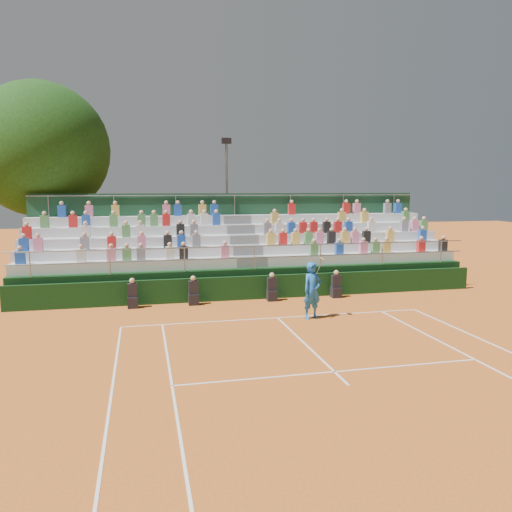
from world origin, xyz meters
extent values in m
plane|color=#C86221|center=(0.00, 0.00, 0.00)|extent=(90.00, 90.00, 0.00)
cube|color=white|center=(0.00, 0.00, 0.01)|extent=(11.00, 0.06, 0.01)
cube|color=white|center=(0.00, -3.20, 0.01)|extent=(0.06, 6.40, 0.01)
cube|color=white|center=(0.00, -5.49, 0.01)|extent=(8.22, 0.06, 0.01)
cube|color=black|center=(0.00, 3.20, 0.50)|extent=(20.00, 0.15, 1.00)
cube|color=black|center=(-5.13, 2.75, 0.22)|extent=(0.40, 0.40, 0.44)
cube|color=black|center=(-5.13, 2.75, 0.70)|extent=(0.38, 0.25, 0.55)
sphere|color=tan|center=(-5.13, 2.75, 1.08)|extent=(0.22, 0.22, 0.22)
cube|color=black|center=(-2.76, 2.75, 0.22)|extent=(0.40, 0.40, 0.44)
cube|color=black|center=(-2.76, 2.75, 0.70)|extent=(0.38, 0.25, 0.55)
sphere|color=tan|center=(-2.76, 2.75, 1.08)|extent=(0.22, 0.22, 0.22)
cube|color=black|center=(0.50, 2.75, 0.22)|extent=(0.40, 0.40, 0.44)
cube|color=black|center=(0.50, 2.75, 0.70)|extent=(0.38, 0.25, 0.55)
sphere|color=tan|center=(0.50, 2.75, 1.08)|extent=(0.22, 0.22, 0.22)
cube|color=black|center=(3.35, 2.75, 0.22)|extent=(0.40, 0.40, 0.44)
cube|color=black|center=(3.35, 2.75, 0.70)|extent=(0.38, 0.25, 0.55)
sphere|color=tan|center=(3.35, 2.75, 1.08)|extent=(0.22, 0.22, 0.22)
cube|color=black|center=(0.00, 6.30, 0.60)|extent=(20.00, 5.20, 1.20)
cube|color=silver|center=(-5.35, 4.62, 1.41)|extent=(9.30, 0.85, 0.42)
cube|color=silver|center=(5.35, 4.62, 1.41)|extent=(9.30, 0.85, 0.42)
cube|color=slate|center=(0.00, 4.62, 1.41)|extent=(1.40, 0.85, 0.42)
cube|color=silver|center=(-5.35, 5.47, 1.83)|extent=(9.30, 0.85, 0.42)
cube|color=silver|center=(5.35, 5.47, 1.83)|extent=(9.30, 0.85, 0.42)
cube|color=slate|center=(0.00, 5.47, 1.83)|extent=(1.40, 0.85, 0.42)
cube|color=silver|center=(-5.35, 6.33, 2.25)|extent=(9.30, 0.85, 0.42)
cube|color=silver|center=(5.35, 6.33, 2.25)|extent=(9.30, 0.85, 0.42)
cube|color=slate|center=(0.00, 6.33, 2.25)|extent=(1.40, 0.85, 0.42)
cube|color=silver|center=(-5.35, 7.17, 2.67)|extent=(9.30, 0.85, 0.42)
cube|color=silver|center=(5.35, 7.17, 2.67)|extent=(9.30, 0.85, 0.42)
cube|color=slate|center=(0.00, 7.17, 2.67)|extent=(1.40, 0.85, 0.42)
cube|color=silver|center=(-5.35, 8.03, 3.09)|extent=(9.30, 0.85, 0.42)
cube|color=silver|center=(5.35, 8.03, 3.09)|extent=(9.30, 0.85, 0.42)
cube|color=slate|center=(0.00, 8.03, 3.09)|extent=(1.40, 0.85, 0.42)
cube|color=#173C24|center=(0.00, 8.55, 2.20)|extent=(20.00, 0.12, 4.40)
cylinder|color=gray|center=(0.00, 3.75, 2.20)|extent=(20.00, 0.05, 0.05)
cylinder|color=gray|center=(0.00, 8.45, 4.30)|extent=(20.00, 0.05, 0.05)
cube|color=#1E4CB2|center=(-9.50, 4.47, 1.90)|extent=(0.36, 0.24, 0.56)
cube|color=silver|center=(-7.17, 4.47, 1.90)|extent=(0.36, 0.24, 0.56)
cube|color=pink|center=(-5.98, 4.47, 1.90)|extent=(0.36, 0.24, 0.56)
cube|color=#4C8C4C|center=(-5.35, 4.47, 1.90)|extent=(0.36, 0.24, 0.56)
cube|color=slate|center=(-4.77, 4.47, 1.90)|extent=(0.36, 0.24, 0.56)
cube|color=silver|center=(-3.56, 4.47, 1.90)|extent=(0.36, 0.24, 0.56)
cube|color=black|center=(-2.98, 4.47, 1.90)|extent=(0.36, 0.24, 0.56)
cube|color=pink|center=(-1.18, 4.47, 1.90)|extent=(0.36, 0.24, 0.56)
cube|color=#1E4CB2|center=(-9.52, 5.32, 2.32)|extent=(0.36, 0.24, 0.56)
cube|color=pink|center=(-8.96, 5.32, 2.32)|extent=(0.36, 0.24, 0.56)
cube|color=slate|center=(-7.11, 5.32, 2.32)|extent=(0.36, 0.24, 0.56)
cube|color=red|center=(-5.99, 5.32, 2.32)|extent=(0.36, 0.24, 0.56)
cube|color=pink|center=(-4.72, 5.32, 2.32)|extent=(0.36, 0.24, 0.56)
cube|color=black|center=(-3.60, 5.32, 2.32)|extent=(0.36, 0.24, 0.56)
cube|color=#1E4CB2|center=(-3.00, 5.32, 2.32)|extent=(0.36, 0.24, 0.56)
cube|color=slate|center=(-2.33, 5.32, 2.32)|extent=(0.36, 0.24, 0.56)
cube|color=red|center=(-9.55, 6.17, 2.74)|extent=(0.36, 0.24, 0.56)
cube|color=silver|center=(-7.12, 6.17, 2.74)|extent=(0.36, 0.24, 0.56)
cube|color=#4C8C4C|center=(-5.39, 6.17, 2.74)|extent=(0.36, 0.24, 0.56)
cube|color=silver|center=(-4.77, 6.17, 2.74)|extent=(0.36, 0.24, 0.56)
cube|color=black|center=(-2.97, 6.17, 2.74)|extent=(0.36, 0.24, 0.56)
cube|color=slate|center=(-2.34, 6.17, 2.74)|extent=(0.36, 0.24, 0.56)
cube|color=#4C8C4C|center=(-8.96, 7.02, 3.16)|extent=(0.36, 0.24, 0.56)
cube|color=red|center=(-7.75, 7.02, 3.16)|extent=(0.36, 0.24, 0.56)
cube|color=#1E4CB2|center=(-7.18, 7.02, 3.16)|extent=(0.36, 0.24, 0.56)
cube|color=#4C8C4C|center=(-5.97, 7.02, 3.16)|extent=(0.36, 0.24, 0.56)
cube|color=#4C8C4C|center=(-4.70, 7.02, 3.16)|extent=(0.36, 0.24, 0.56)
cube|color=#4C8C4C|center=(-4.13, 7.02, 3.16)|extent=(0.36, 0.24, 0.56)
cube|color=red|center=(-3.56, 7.02, 3.16)|extent=(0.36, 0.24, 0.56)
cube|color=silver|center=(-2.38, 7.02, 3.16)|extent=(0.36, 0.24, 0.56)
cube|color=silver|center=(-1.75, 7.02, 3.16)|extent=(0.36, 0.24, 0.56)
cube|color=#1E4CB2|center=(-1.16, 7.02, 3.16)|extent=(0.36, 0.24, 0.56)
cube|color=#1E4CB2|center=(-8.33, 7.88, 3.58)|extent=(0.36, 0.24, 0.56)
cube|color=pink|center=(-7.11, 7.88, 3.58)|extent=(0.36, 0.24, 0.56)
cube|color=gold|center=(-5.91, 7.88, 3.58)|extent=(0.36, 0.24, 0.56)
cube|color=pink|center=(-3.50, 7.88, 3.58)|extent=(0.36, 0.24, 0.56)
cube|color=#1E4CB2|center=(-2.94, 7.88, 3.58)|extent=(0.36, 0.24, 0.56)
cube|color=gold|center=(-1.74, 7.88, 3.58)|extent=(0.36, 0.24, 0.56)
cube|color=#1E4CB2|center=(-1.14, 7.88, 3.58)|extent=(0.36, 0.24, 0.56)
cube|color=#4C8C4C|center=(2.93, 4.47, 1.90)|extent=(0.36, 0.24, 0.56)
cube|color=#1E4CB2|center=(4.17, 4.47, 1.90)|extent=(0.36, 0.24, 0.56)
cube|color=pink|center=(5.37, 4.47, 1.90)|extent=(0.36, 0.24, 0.56)
cube|color=#4C8C4C|center=(6.00, 4.47, 1.90)|extent=(0.36, 0.24, 0.56)
cube|color=gold|center=(6.55, 4.47, 1.90)|extent=(0.36, 0.24, 0.56)
cube|color=red|center=(8.38, 4.47, 1.90)|extent=(0.36, 0.24, 0.56)
cube|color=black|center=(9.56, 4.47, 1.90)|extent=(0.36, 0.24, 0.56)
cube|color=gold|center=(1.12, 5.32, 2.32)|extent=(0.36, 0.24, 0.56)
cube|color=red|center=(1.71, 5.32, 2.32)|extent=(0.36, 0.24, 0.56)
cube|color=gold|center=(2.32, 5.32, 2.32)|extent=(0.36, 0.24, 0.56)
cube|color=#4C8C4C|center=(2.96, 5.32, 2.32)|extent=(0.36, 0.24, 0.56)
cube|color=pink|center=(3.51, 5.32, 2.32)|extent=(0.36, 0.24, 0.56)
cube|color=black|center=(4.12, 5.32, 2.32)|extent=(0.36, 0.24, 0.56)
cube|color=gold|center=(4.79, 5.32, 2.32)|extent=(0.36, 0.24, 0.56)
cube|color=pink|center=(5.32, 5.32, 2.32)|extent=(0.36, 0.24, 0.56)
cube|color=black|center=(5.92, 5.32, 2.32)|extent=(0.36, 0.24, 0.56)
cube|color=gold|center=(7.17, 5.32, 2.32)|extent=(0.36, 0.24, 0.56)
cube|color=#1E4CB2|center=(8.94, 5.32, 2.32)|extent=(0.36, 0.24, 0.56)
cube|color=slate|center=(1.17, 6.17, 2.74)|extent=(0.36, 0.24, 0.56)
cube|color=silver|center=(1.75, 6.17, 2.74)|extent=(0.36, 0.24, 0.56)
cube|color=#1E4CB2|center=(2.37, 6.17, 2.74)|extent=(0.36, 0.24, 0.56)
cube|color=red|center=(2.96, 6.17, 2.74)|extent=(0.36, 0.24, 0.56)
cube|color=red|center=(3.51, 6.17, 2.74)|extent=(0.36, 0.24, 0.56)
cube|color=black|center=(4.19, 6.17, 2.74)|extent=(0.36, 0.24, 0.56)
cube|color=red|center=(4.77, 6.17, 2.74)|extent=(0.36, 0.24, 0.56)
cube|color=#1E4CB2|center=(5.34, 6.17, 2.74)|extent=(0.36, 0.24, 0.56)
cube|color=silver|center=(6.58, 6.17, 2.74)|extent=(0.36, 0.24, 0.56)
cube|color=slate|center=(8.39, 6.17, 2.74)|extent=(0.36, 0.24, 0.56)
cube|color=pink|center=(8.98, 6.17, 2.74)|extent=(0.36, 0.24, 0.56)
cube|color=#4C8C4C|center=(9.51, 6.17, 2.74)|extent=(0.36, 0.24, 0.56)
cube|color=gold|center=(1.76, 7.02, 3.16)|extent=(0.36, 0.24, 0.56)
cube|color=gold|center=(5.33, 7.02, 3.16)|extent=(0.36, 0.24, 0.56)
cube|color=gold|center=(6.58, 7.02, 3.16)|extent=(0.36, 0.24, 0.56)
cube|color=#4C8C4C|center=(8.94, 7.02, 3.16)|extent=(0.36, 0.24, 0.56)
cube|color=red|center=(2.90, 7.88, 3.58)|extent=(0.36, 0.24, 0.56)
cube|color=red|center=(5.93, 7.88, 3.58)|extent=(0.36, 0.24, 0.56)
cube|color=pink|center=(6.53, 7.88, 3.58)|extent=(0.36, 0.24, 0.56)
cube|color=slate|center=(8.31, 7.88, 3.58)|extent=(0.36, 0.24, 0.56)
cube|color=#1E4CB2|center=(8.94, 7.88, 3.58)|extent=(0.36, 0.24, 0.56)
imported|color=blue|center=(1.19, -0.34, 1.03)|extent=(0.87, 0.71, 2.05)
cylinder|color=gray|center=(1.44, -0.34, 1.85)|extent=(0.26, 0.03, 0.51)
cylinder|color=#E5D866|center=(1.59, -0.34, 2.15)|extent=(0.26, 0.28, 0.14)
cylinder|color=#392215|center=(-9.72, 11.41, 1.92)|extent=(0.50, 0.50, 3.84)
sphere|color=black|center=(-9.72, 11.41, 6.65)|extent=(7.02, 7.02, 7.02)
cylinder|color=#392215|center=(-9.87, 12.44, 1.87)|extent=(0.50, 0.50, 3.73)
sphere|color=black|center=(-9.87, 12.44, 6.42)|extent=(6.72, 6.72, 6.72)
cylinder|color=gray|center=(0.50, 13.80, 3.68)|extent=(0.16, 0.16, 7.35)
cube|color=black|center=(0.50, 13.80, 7.53)|extent=(0.60, 0.25, 0.35)
camera|label=1|loc=(-4.69, -16.96, 4.67)|focal=35.00mm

